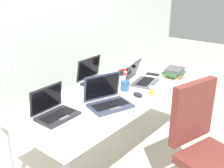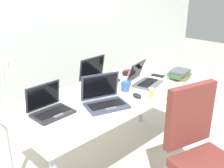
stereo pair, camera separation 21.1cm
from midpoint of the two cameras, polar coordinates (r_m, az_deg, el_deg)
ground_plane at (r=2.70m, az=2.33°, el=-16.46°), size 12.00×12.00×0.00m
wall_back at (r=3.01m, az=-13.31°, el=13.94°), size 6.00×0.13×2.60m
desk at (r=2.35m, az=2.58°, el=-3.16°), size 1.80×0.80×0.74m
desk_lamp at (r=2.02m, az=-18.95°, el=-0.74°), size 0.12×0.18×0.40m
laptop_back_left at (r=2.08m, az=1.30°, el=-3.36°), size 0.39×0.35×0.24m
laptop_far_corner at (r=2.56m, az=-0.54°, el=1.43°), size 0.32×0.27×0.23m
laptop_center at (r=1.98m, az=-10.22°, el=-5.14°), size 0.29×0.23×0.21m
laptop_back_right at (r=2.54m, az=9.26°, el=0.89°), size 0.34×0.32×0.21m
computer_mouse at (r=2.24m, az=8.09°, el=-2.53°), size 0.07×0.11×0.03m
cell_phone at (r=2.79m, az=11.94°, el=1.75°), size 0.09×0.15×0.01m
headphones at (r=2.82m, az=6.08°, el=2.50°), size 0.21×0.18×0.04m
pill_bottle at (r=2.27m, az=11.06°, el=-1.81°), size 0.04×0.04×0.08m
book_stack at (r=2.75m, az=16.45°, el=1.95°), size 0.24×0.20×0.09m
coffee_mug at (r=2.36m, az=5.48°, el=-0.51°), size 0.11×0.08×0.09m
office_chair at (r=2.16m, az=21.52°, el=-15.97°), size 0.55×0.60×0.97m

